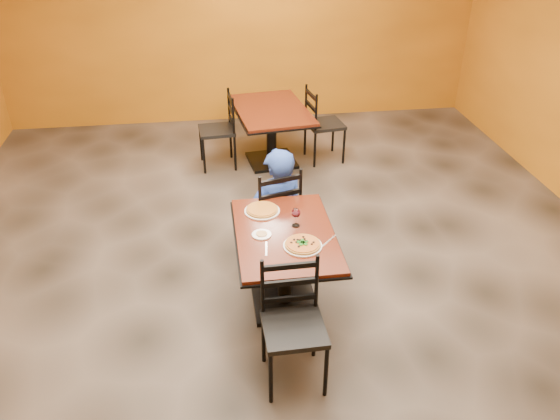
{
  "coord_description": "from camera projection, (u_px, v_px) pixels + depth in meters",
  "views": [
    {
      "loc": [
        -0.55,
        -4.22,
        3.22
      ],
      "look_at": [
        -0.01,
        -0.3,
        0.85
      ],
      "focal_mm": 35.28,
      "sensor_mm": 36.0,
      "label": 1
    }
  ],
  "objects": [
    {
      "name": "table_main",
      "position": [
        285.0,
        252.0,
        4.6
      ],
      "size": [
        0.83,
        1.23,
        0.75
      ],
      "color": "#561C0D",
      "rests_on": "floor"
    },
    {
      "name": "wine_glass",
      "position": [
        296.0,
        216.0,
        4.55
      ],
      "size": [
        0.08,
        0.08,
        0.18
      ],
      "primitive_type": null,
      "color": "white",
      "rests_on": "table_main"
    },
    {
      "name": "fork",
      "position": [
        266.0,
        249.0,
        4.3
      ],
      "size": [
        0.04,
        0.19,
        0.0
      ],
      "primitive_type": "cube",
      "rotation": [
        0.0,
        0.0,
        -0.12
      ],
      "color": "silver",
      "rests_on": "table_main"
    },
    {
      "name": "chair_main_far",
      "position": [
        272.0,
        210.0,
        5.32
      ],
      "size": [
        0.55,
        0.55,
        0.99
      ],
      "primitive_type": null,
      "rotation": [
        0.0,
        0.0,
        3.41
      ],
      "color": "black",
      "rests_on": "floor"
    },
    {
      "name": "wall_back",
      "position": [
        240.0,
        20.0,
        7.94
      ],
      "size": [
        7.0,
        0.01,
        3.0
      ],
      "primitive_type": "cube",
      "color": "#C67516",
      "rests_on": "ground"
    },
    {
      "name": "pizza_far",
      "position": [
        262.0,
        209.0,
        4.78
      ],
      "size": [
        0.28,
        0.28,
        0.02
      ],
      "primitive_type": "cylinder",
      "color": "gold",
      "rests_on": "plate_far"
    },
    {
      "name": "dip",
      "position": [
        262.0,
        234.0,
        4.46
      ],
      "size": [
        0.09,
        0.09,
        0.01
      ],
      "primitive_type": "cylinder",
      "color": "tan",
      "rests_on": "side_plate"
    },
    {
      "name": "floor",
      "position": [
        277.0,
        269.0,
        5.31
      ],
      "size": [
        7.0,
        8.0,
        0.01
      ],
      "primitive_type": "cube",
      "color": "black",
      "rests_on": "ground"
    },
    {
      "name": "table_second",
      "position": [
        271.0,
        122.0,
        7.06
      ],
      "size": [
        1.05,
        1.43,
        0.75
      ],
      "rotation": [
        0.0,
        0.0,
        0.12
      ],
      "color": "#561C0D",
      "rests_on": "floor"
    },
    {
      "name": "pizza_main",
      "position": [
        303.0,
        244.0,
        4.32
      ],
      "size": [
        0.28,
        0.28,
        0.02
      ],
      "primitive_type": "cylinder",
      "color": "maroon",
      "rests_on": "plate_main"
    },
    {
      "name": "plate_main",
      "position": [
        303.0,
        246.0,
        4.33
      ],
      "size": [
        0.31,
        0.31,
        0.01
      ],
      "primitive_type": "cylinder",
      "color": "white",
      "rests_on": "table_main"
    },
    {
      "name": "chair_second_right",
      "position": [
        325.0,
        125.0,
        7.18
      ],
      "size": [
        0.5,
        0.5,
        0.99
      ],
      "primitive_type": null,
      "rotation": [
        0.0,
        0.0,
        1.71
      ],
      "color": "black",
      "rests_on": "floor"
    },
    {
      "name": "plate_far",
      "position": [
        262.0,
        211.0,
        4.79
      ],
      "size": [
        0.31,
        0.31,
        0.01
      ],
      "primitive_type": "cylinder",
      "color": "white",
      "rests_on": "table_main"
    },
    {
      "name": "side_plate",
      "position": [
        262.0,
        235.0,
        4.47
      ],
      "size": [
        0.16,
        0.16,
        0.01
      ],
      "primitive_type": "cylinder",
      "color": "white",
      "rests_on": "table_main"
    },
    {
      "name": "chair_main_near",
      "position": [
        294.0,
        329.0,
        3.91
      ],
      "size": [
        0.45,
        0.45,
        0.97
      ],
      "primitive_type": null,
      "rotation": [
        0.0,
        0.0,
        0.02
      ],
      "color": "black",
      "rests_on": "floor"
    },
    {
      "name": "knife",
      "position": [
        329.0,
        241.0,
        4.4
      ],
      "size": [
        0.16,
        0.16,
        0.0
      ],
      "primitive_type": "cube",
      "rotation": [
        0.0,
        0.0,
        -0.77
      ],
      "color": "silver",
      "rests_on": "table_main"
    },
    {
      "name": "chair_second_left",
      "position": [
        217.0,
        131.0,
        7.02
      ],
      "size": [
        0.47,
        0.47,
        0.97
      ],
      "primitive_type": null,
      "rotation": [
        0.0,
        0.0,
        -1.49
      ],
      "color": "black",
      "rests_on": "floor"
    },
    {
      "name": "diner",
      "position": [
        277.0,
        202.0,
        5.32
      ],
      "size": [
        0.65,
        0.51,
        1.12
      ],
      "primitive_type": "imported",
      "rotation": [
        0.0,
        0.0,
        3.41
      ],
      "color": "#1C299C",
      "rests_on": "floor"
    }
  ]
}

